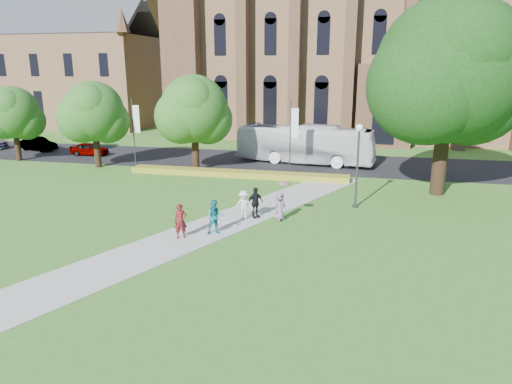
% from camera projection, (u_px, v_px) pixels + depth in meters
% --- Properties ---
extents(ground, '(160.00, 160.00, 0.00)m').
position_uv_depth(ground, '(209.00, 233.00, 24.24)').
color(ground, '#397122').
rests_on(ground, ground).
extents(road, '(160.00, 10.00, 0.02)m').
position_uv_depth(road, '(276.00, 161.00, 43.07)').
color(road, black).
rests_on(road, ground).
extents(footpath, '(15.58, 28.54, 0.04)m').
position_uv_depth(footpath, '(215.00, 227.00, 25.17)').
color(footpath, '#B2B2A8').
rests_on(footpath, ground).
extents(flower_hedge, '(18.00, 1.40, 0.45)m').
position_uv_depth(flower_hedge, '(237.00, 174.00, 37.04)').
color(flower_hedge, gold).
rests_on(flower_hedge, ground).
extents(cathedral, '(52.60, 18.25, 28.00)m').
position_uv_depth(cathedral, '(386.00, 31.00, 56.14)').
color(cathedral, brown).
rests_on(cathedral, ground).
extents(building_west, '(22.00, 14.00, 18.30)m').
position_uv_depth(building_west, '(81.00, 64.00, 68.65)').
color(building_west, brown).
rests_on(building_west, ground).
extents(streetlamp, '(0.44, 0.44, 5.24)m').
position_uv_depth(streetlamp, '(358.00, 156.00, 27.90)').
color(streetlamp, '#38383D').
rests_on(streetlamp, ground).
extents(large_tree, '(9.60, 9.60, 13.20)m').
position_uv_depth(large_tree, '(450.00, 70.00, 29.64)').
color(large_tree, '#332114').
rests_on(large_tree, ground).
extents(street_tree_0, '(5.20, 5.20, 7.50)m').
position_uv_depth(street_tree_0, '(94.00, 112.00, 39.36)').
color(street_tree_0, '#332114').
rests_on(street_tree_0, ground).
extents(street_tree_1, '(5.60, 5.60, 8.05)m').
position_uv_depth(street_tree_1, '(194.00, 109.00, 37.81)').
color(street_tree_1, '#332114').
rests_on(street_tree_1, ground).
extents(street_tree_2, '(4.80, 4.80, 6.95)m').
position_uv_depth(street_tree_2, '(13.00, 113.00, 42.31)').
color(street_tree_2, '#332114').
rests_on(street_tree_2, ground).
extents(banner_pole_0, '(0.70, 0.10, 6.00)m').
position_uv_depth(banner_pole_0, '(292.00, 133.00, 37.22)').
color(banner_pole_0, '#38383D').
rests_on(banner_pole_0, ground).
extents(banner_pole_1, '(0.70, 0.10, 6.00)m').
position_uv_depth(banner_pole_1, '(134.00, 128.00, 40.21)').
color(banner_pole_1, '#38383D').
rests_on(banner_pole_1, ground).
extents(tour_coach, '(12.91, 4.89, 3.51)m').
position_uv_depth(tour_coach, '(305.00, 144.00, 41.83)').
color(tour_coach, silver).
rests_on(tour_coach, road).
extents(car_0, '(3.80, 1.54, 1.29)m').
position_uv_depth(car_0, '(89.00, 149.00, 45.92)').
color(car_0, gray).
rests_on(car_0, road).
extents(car_1, '(4.49, 2.40, 1.40)m').
position_uv_depth(car_1, '(38.00, 144.00, 48.59)').
color(car_1, gray).
rests_on(car_1, road).
extents(pedestrian_0, '(0.79, 0.71, 1.82)m').
position_uv_depth(pedestrian_0, '(181.00, 221.00, 23.19)').
color(pedestrian_0, '#5E1517').
rests_on(pedestrian_0, footpath).
extents(pedestrian_1, '(1.11, 1.01, 1.85)m').
position_uv_depth(pedestrian_1, '(215.00, 217.00, 23.80)').
color(pedestrian_1, '#1A7383').
rests_on(pedestrian_1, footpath).
extents(pedestrian_2, '(1.24, 0.91, 1.72)m').
position_uv_depth(pedestrian_2, '(244.00, 205.00, 26.09)').
color(pedestrian_2, silver).
rests_on(pedestrian_2, footpath).
extents(pedestrian_3, '(1.05, 1.08, 1.82)m').
position_uv_depth(pedestrian_3, '(255.00, 203.00, 26.42)').
color(pedestrian_3, black).
rests_on(pedestrian_3, footpath).
extents(pedestrian_4, '(0.91, 0.91, 1.60)m').
position_uv_depth(pedestrian_4, '(280.00, 206.00, 26.04)').
color(pedestrian_4, slate).
rests_on(pedestrian_4, footpath).
extents(parasol, '(0.78, 0.78, 0.59)m').
position_uv_depth(parasol, '(284.00, 188.00, 25.82)').
color(parasol, '#D29497').
rests_on(parasol, pedestrian_4).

